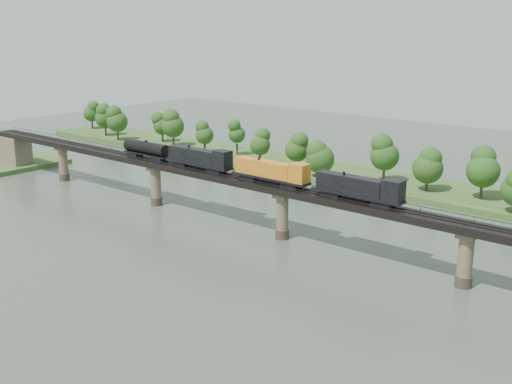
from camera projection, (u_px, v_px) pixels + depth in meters
The scene contains 6 objects.
ground at pixel (180, 280), 114.69m from camera, with size 400.00×400.00×0.00m, color #384738.
far_bank at pixel (404, 186), 177.42m from camera, with size 300.00×24.00×1.60m, color #335321.
bridge at pixel (282, 214), 135.49m from camera, with size 236.00×30.00×11.50m.
bridge_superstructure at pixel (283, 185), 133.85m from camera, with size 220.00×4.90×0.75m.
far_treeline at pixel (371, 156), 177.12m from camera, with size 289.06×17.54×13.60m.
freight_train at pixel (245, 167), 139.68m from camera, with size 78.15×3.04×5.38m.
Camera 1 is at (79.01, -72.98, 44.97)m, focal length 45.00 mm.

